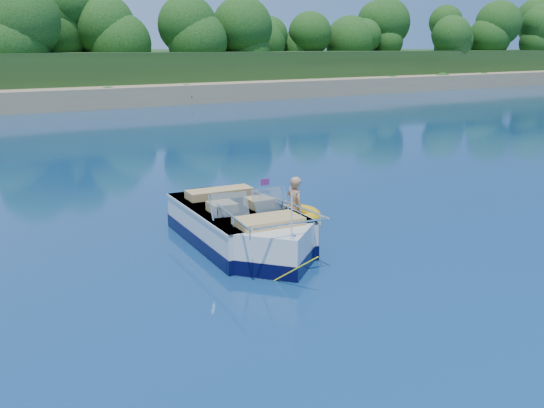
% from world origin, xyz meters
% --- Properties ---
extents(ground, '(160.00, 160.00, 0.00)m').
position_xyz_m(ground, '(0.00, 0.00, 0.00)').
color(ground, '#0A2047').
rests_on(ground, ground).
extents(motorboat, '(2.55, 5.93, 1.98)m').
position_xyz_m(motorboat, '(0.58, 1.62, 0.38)').
color(motorboat, silver).
rests_on(motorboat, ground).
extents(tow_tube, '(1.91, 1.91, 0.39)m').
position_xyz_m(tow_tube, '(2.82, 2.79, 0.10)').
color(tow_tube, '#E7A70B').
rests_on(tow_tube, ground).
extents(boy, '(0.41, 0.88, 1.73)m').
position_xyz_m(boy, '(2.86, 2.85, 0.00)').
color(boy, tan).
rests_on(boy, ground).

